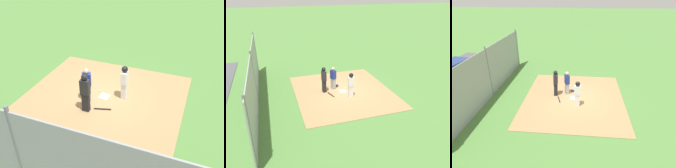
# 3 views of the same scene
# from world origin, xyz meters

# --- Properties ---
(ground_plane) EXTENTS (140.00, 140.00, 0.00)m
(ground_plane) POSITION_xyz_m (0.00, 0.00, 0.00)
(ground_plane) COLOR #51843D
(dirt_infield) EXTENTS (7.20, 6.40, 0.03)m
(dirt_infield) POSITION_xyz_m (0.00, 0.00, 0.01)
(dirt_infield) COLOR #A88456
(dirt_infield) RESTS_ON ground_plane
(home_plate) EXTENTS (0.48, 0.48, 0.02)m
(home_plate) POSITION_xyz_m (0.00, 0.00, 0.04)
(home_plate) COLOR white
(home_plate) RESTS_ON dirt_infield
(catcher) EXTENTS (0.45, 0.39, 1.61)m
(catcher) POSITION_xyz_m (-0.61, -0.50, 0.86)
(catcher) COLOR #9E9EA3
(catcher) RESTS_ON dirt_infield
(umpire) EXTENTS (0.39, 0.28, 1.77)m
(umpire) POSITION_xyz_m (-0.32, -1.23, 0.97)
(umpire) COLOR black
(umpire) RESTS_ON dirt_infield
(runner) EXTENTS (0.29, 0.38, 1.63)m
(runner) POSITION_xyz_m (0.88, 0.25, 0.96)
(runner) COLOR silver
(runner) RESTS_ON dirt_infield
(baseball_bat) EXTENTS (0.74, 0.26, 0.06)m
(baseball_bat) POSITION_xyz_m (0.31, -0.94, 0.06)
(baseball_bat) COLOR black
(baseball_bat) RESTS_ON dirt_infield
(catcher_mask) EXTENTS (0.24, 0.20, 0.12)m
(catcher_mask) POSITION_xyz_m (-0.92, -0.11, 0.09)
(catcher_mask) COLOR navy
(catcher_mask) RESTS_ON dirt_infield
(baseball) EXTENTS (0.07, 0.07, 0.07)m
(baseball) POSITION_xyz_m (-0.37, 0.32, 0.07)
(baseball) COLOR white
(baseball) RESTS_ON dirt_infield
(backstop_fence) EXTENTS (12.00, 0.10, 3.35)m
(backstop_fence) POSITION_xyz_m (0.00, -5.54, 1.60)
(backstop_fence) COLOR #93999E
(backstop_fence) RESTS_ON ground_plane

